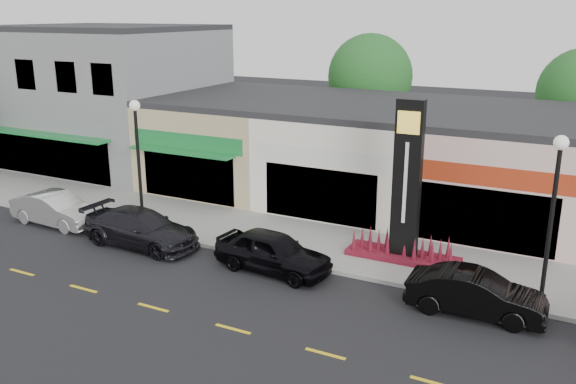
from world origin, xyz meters
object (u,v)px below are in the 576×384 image
Objects in this scene: pylon_sign at (406,205)px; car_dark_sedan at (141,228)px; car_white_van at (56,209)px; car_black_conv at (476,294)px; lamp_west_near at (138,152)px; lamp_east_near at (553,205)px; car_black_sedan at (273,252)px.

pylon_sign is 1.19× the size of car_dark_sedan.
car_white_van is (-14.87, -2.86, -1.56)m from pylon_sign.
pylon_sign is 1.42× the size of car_black_conv.
lamp_west_near is 1.00× the size of lamp_east_near.
lamp_east_near reaches higher than car_dark_sedan.
car_black_sedan is (-3.96, -2.93, -1.52)m from pylon_sign.
pylon_sign is at bearing 45.84° from car_black_conv.
car_white_van is at bearing -176.64° from lamp_east_near.
lamp_east_near is at bearing -18.75° from pylon_sign.
pylon_sign is 4.64m from car_black_conv.
car_white_van is at bearing 94.89° from car_black_sedan.
car_dark_sedan is at bearing -91.04° from car_white_van.
lamp_west_near is at bearing 85.31° from car_black_sedan.
car_white_van is 0.86× the size of car_dark_sedan.
car_black_conv is (-1.79, -1.27, -2.78)m from lamp_east_near.
lamp_east_near is at bearing -84.77° from car_white_van.
car_black_conv is at bearing -42.73° from pylon_sign.
lamp_west_near reaches higher than car_black_sedan.
lamp_east_near is 0.91× the size of pylon_sign.
car_black_sedan is (-8.96, -1.23, -2.72)m from lamp_east_near.
car_black_conv is at bearing -88.44° from car_white_van.
lamp_west_near is at bearing 83.48° from car_black_conv.
car_black_sedan is (7.04, -1.23, -2.72)m from lamp_west_near.
car_black_sedan is at bearing -143.53° from pylon_sign.
pylon_sign reaches higher than car_white_van.
lamp_west_near is 14.53m from car_black_conv.
car_black_sedan reaches higher than car_black_conv.
lamp_east_near reaches higher than car_black_conv.
car_black_sedan is at bearing 88.29° from car_black_conv.
pylon_sign is at bearing -70.60° from car_dark_sedan.
lamp_west_near is 1.30× the size of car_black_conv.
lamp_east_near is at bearing -82.66° from car_dark_sedan.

